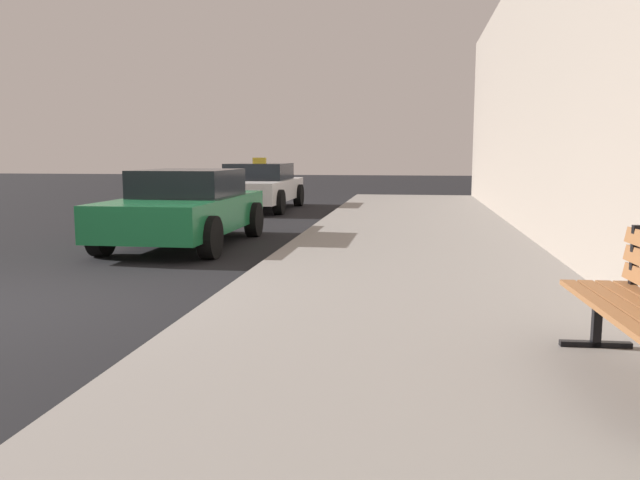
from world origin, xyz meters
TOP-DOWN VIEW (x-y plane):
  - ground_plane at (0.00, 0.00)m, footprint 80.00×80.00m
  - sidewalk at (4.00, 0.00)m, footprint 4.00×32.00m
  - car_green at (0.14, 4.43)m, footprint 1.93×4.02m
  - car_white at (-0.32, 11.33)m, footprint 2.00×4.28m

SIDE VIEW (x-z plane):
  - ground_plane at x=0.00m, z-range 0.00..0.00m
  - sidewalk at x=4.00m, z-range 0.00..0.15m
  - car_green at x=0.14m, z-range 0.01..1.28m
  - car_white at x=-0.32m, z-range -0.07..1.36m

